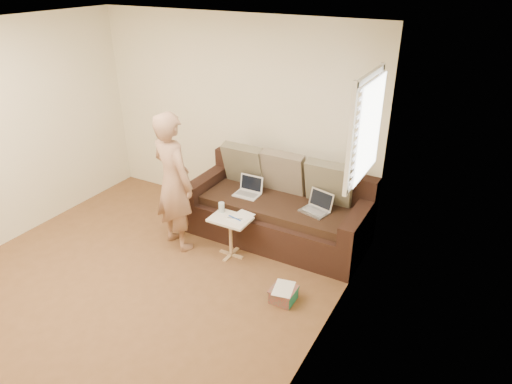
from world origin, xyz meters
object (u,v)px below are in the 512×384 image
laptop_white (247,195)px  person (173,182)px  laptop_silver (314,212)px  sofa (278,207)px  side_table (231,237)px  drinking_glass (222,207)px  striped_box (283,294)px

laptop_white → person: 0.95m
laptop_silver → person: person is taller
laptop_white → person: person is taller
sofa → person: bearing=-144.1°
side_table → drinking_glass: bearing=154.6°
laptop_silver → striped_box: size_ratio=1.28×
laptop_white → drinking_glass: laptop_white is taller
laptop_silver → person: bearing=-141.2°
drinking_glass → striped_box: bearing=-25.9°
laptop_silver → person: (-1.50, -0.67, 0.33)m
sofa → drinking_glass: sofa is taller
laptop_white → sofa: bearing=7.7°
laptop_white → striped_box: 1.48m
sofa → person: 1.30m
drinking_glass → striped_box: drinking_glass is taller
laptop_white → striped_box: (1.00, -1.00, -0.44)m
laptop_silver → drinking_glass: (-0.96, -0.49, 0.05)m
drinking_glass → striped_box: 1.28m
side_table → striped_box: size_ratio=2.01×
side_table → drinking_glass: (-0.17, 0.08, 0.31)m
sofa → laptop_silver: (0.50, -0.06, 0.10)m
laptop_silver → laptop_white: laptop_white is taller
laptop_white → striped_box: laptop_white is taller
striped_box → drinking_glass: bearing=154.1°
person → striped_box: person is taller
laptop_silver → striped_box: 1.10m
person → side_table: size_ratio=3.34×
laptop_white → side_table: size_ratio=0.61×
laptop_silver → striped_box: bearing=-69.4°
sofa → laptop_silver: 0.51m
side_table → striped_box: (0.90, -0.44, -0.17)m
sofa → person: size_ratio=1.30×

